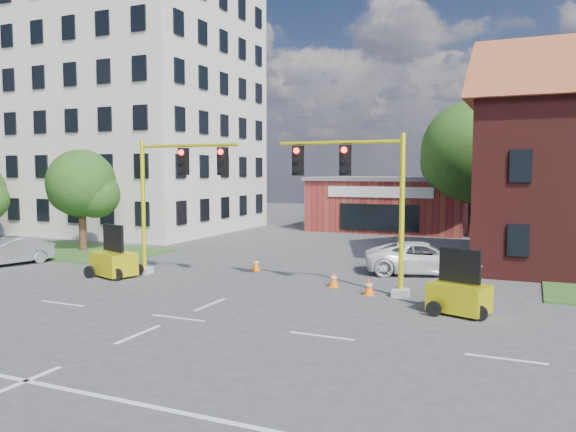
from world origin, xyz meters
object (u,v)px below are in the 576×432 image
Objects in this scene: trailer_west at (114,261)px; pickup_white at (423,258)px; trailer_east at (459,295)px; signal_mast_west at (173,190)px; signal_mast_east at (360,193)px.

trailer_west is 14.20m from pickup_white.
trailer_west is at bearing 99.54° from pickup_white.
trailer_east is at bearing -177.57° from pickup_white.
signal_mast_west is 2.89× the size of trailer_east.
signal_mast_east is at bearing 0.00° from signal_mast_west.
trailer_east is (15.14, -0.64, -0.05)m from trailer_west.
signal_mast_east is 2.67× the size of trailer_west.
pickup_white is (1.58, 5.13, -3.18)m from signal_mast_east.
signal_mast_east reaches higher than trailer_west.
trailer_east is at bearing -8.04° from signal_mast_west.
signal_mast_west is 8.71m from signal_mast_east.
trailer_east is (12.70, -1.80, -3.26)m from signal_mast_west.
signal_mast_east reaches higher than trailer_east.
pickup_white is at bearing 45.54° from trailer_west.
trailer_west is 0.43× the size of pickup_white.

